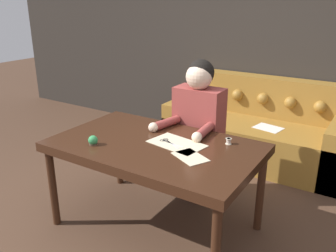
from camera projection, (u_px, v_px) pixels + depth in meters
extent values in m
plane|color=#4C3323|center=(144.00, 230.00, 2.82)|extent=(16.00, 16.00, 0.00)
cube|color=#2D2823|center=(254.00, 38.00, 4.15)|extent=(8.00, 0.06, 2.60)
cube|color=#381E11|center=(155.00, 148.00, 2.64)|extent=(1.53, 0.93, 0.07)
cylinder|color=#381E11|center=(53.00, 188.00, 2.80)|extent=(0.06, 0.06, 0.65)
cylinder|color=#381E11|center=(216.00, 252.00, 2.09)|extent=(0.06, 0.06, 0.65)
cylinder|color=#381E11|center=(119.00, 153.00, 3.44)|extent=(0.06, 0.06, 0.65)
cylinder|color=#381E11|center=(260.00, 192.00, 2.73)|extent=(0.06, 0.06, 0.65)
cube|color=olive|center=(254.00, 141.00, 4.01)|extent=(1.92, 0.86, 0.44)
cube|color=olive|center=(266.00, 96.00, 4.11)|extent=(1.92, 0.22, 0.45)
cube|color=olive|center=(187.00, 121.00, 4.41)|extent=(0.20, 0.86, 0.60)
sphere|color=olive|center=(214.00, 91.00, 4.32)|extent=(0.13, 0.13, 0.13)
sphere|color=olive|center=(237.00, 95.00, 4.16)|extent=(0.13, 0.13, 0.13)
sphere|color=olive|center=(263.00, 99.00, 4.01)|extent=(0.13, 0.13, 0.13)
sphere|color=olive|center=(290.00, 103.00, 3.86)|extent=(0.13, 0.13, 0.13)
sphere|color=olive|center=(320.00, 107.00, 3.70)|extent=(0.13, 0.13, 0.13)
cube|color=white|center=(268.00, 128.00, 3.76)|extent=(0.31, 0.26, 0.00)
cylinder|color=#33281E|center=(197.00, 174.00, 3.25)|extent=(0.28, 0.28, 0.44)
cube|color=#993D38|center=(199.00, 121.00, 3.07)|extent=(0.42, 0.22, 0.59)
sphere|color=beige|center=(199.00, 77.00, 2.92)|extent=(0.22, 0.22, 0.22)
sphere|color=black|center=(201.00, 73.00, 2.94)|extent=(0.22, 0.22, 0.22)
cylinder|color=#993D38|center=(166.00, 123.00, 2.95)|extent=(0.13, 0.30, 0.07)
sphere|color=beige|center=(153.00, 127.00, 2.86)|extent=(0.08, 0.08, 0.08)
cylinder|color=#993D38|center=(204.00, 131.00, 2.77)|extent=(0.10, 0.29, 0.07)
sphere|color=beige|center=(197.00, 137.00, 2.65)|extent=(0.08, 0.08, 0.08)
cube|color=beige|center=(177.00, 144.00, 2.62)|extent=(0.44, 0.31, 0.00)
cube|color=beige|center=(190.00, 157.00, 2.41)|extent=(0.29, 0.26, 0.00)
cube|color=silver|center=(177.00, 145.00, 2.59)|extent=(0.12, 0.03, 0.00)
cube|color=black|center=(167.00, 142.00, 2.65)|extent=(0.08, 0.02, 0.00)
torus|color=black|center=(163.00, 141.00, 2.68)|extent=(0.04, 0.04, 0.01)
cube|color=silver|center=(175.00, 146.00, 2.58)|extent=(0.11, 0.07, 0.00)
cube|color=black|center=(168.00, 141.00, 2.66)|extent=(0.07, 0.05, 0.00)
torus|color=black|center=(166.00, 140.00, 2.70)|extent=(0.04, 0.04, 0.01)
cylinder|color=silver|center=(171.00, 143.00, 2.63)|extent=(0.01, 0.01, 0.01)
cylinder|color=beige|center=(229.00, 141.00, 2.61)|extent=(0.03, 0.03, 0.04)
cylinder|color=beige|center=(229.00, 139.00, 2.61)|extent=(0.04, 0.04, 0.00)
cylinder|color=beige|center=(228.00, 144.00, 2.62)|extent=(0.04, 0.04, 0.00)
cylinder|color=#4C3828|center=(93.00, 144.00, 2.61)|extent=(0.06, 0.06, 0.01)
sphere|color=#338C4C|center=(93.00, 140.00, 2.60)|extent=(0.07, 0.07, 0.07)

